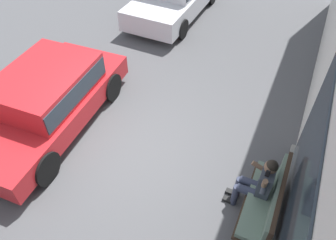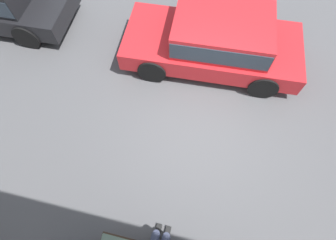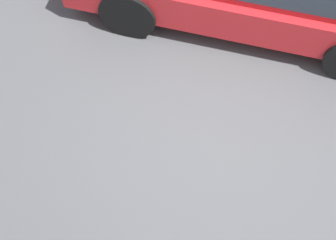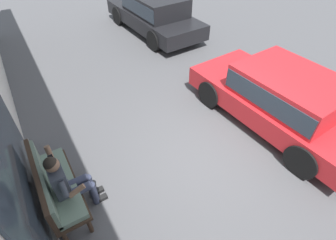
# 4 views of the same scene
# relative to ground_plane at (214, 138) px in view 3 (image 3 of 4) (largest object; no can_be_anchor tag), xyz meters

# --- Properties ---
(ground_plane) EXTENTS (60.00, 60.00, 0.00)m
(ground_plane) POSITION_rel_ground_plane_xyz_m (0.00, 0.00, 0.00)
(ground_plane) COLOR #4C4C4F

